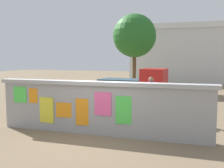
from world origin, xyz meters
The scene contains 9 objects.
ground centered at (0.00, 8.00, 0.00)m, with size 60.00×60.00×0.00m, color #7A664C.
poster_wall centered at (-0.01, 0.00, 0.87)m, with size 7.03×0.42×1.68m.
auto_rickshaw_truck centered at (-0.17, 6.18, 0.90)m, with size 3.72×1.82×1.85m.
motorcycle centered at (2.28, 1.84, 0.46)m, with size 1.89×0.59×0.87m.
bicycle_near centered at (-0.29, 1.50, 0.36)m, with size 1.66×0.59×0.95m.
bicycle_far centered at (-2.77, 1.04, 0.36)m, with size 1.69×0.48×0.95m.
person_walking centered at (1.10, 3.25, 0.99)m, with size 0.48×0.48×1.62m.
tree_roadside centered at (-1.55, 11.92, 4.07)m, with size 3.28×3.28×5.73m.
building_background centered at (3.73, 19.60, 2.83)m, with size 14.18×4.99×5.63m.
Camera 1 is at (2.77, -7.49, 2.41)m, focal length 41.41 mm.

